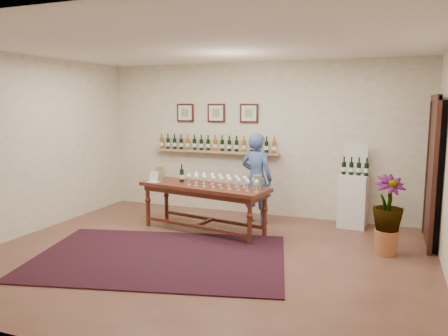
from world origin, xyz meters
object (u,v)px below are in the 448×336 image
(display_pedestal, at_px, (353,201))
(person, at_px, (257,178))
(tasting_table, at_px, (204,192))
(potted_plant, at_px, (388,215))

(display_pedestal, xyz_separation_m, person, (-1.58, -0.37, 0.34))
(display_pedestal, distance_m, person, 1.66)
(tasting_table, bearing_deg, potted_plant, 7.90)
(potted_plant, xyz_separation_m, person, (-2.13, 0.91, 0.23))
(potted_plant, bearing_deg, display_pedestal, 113.36)
(display_pedestal, bearing_deg, tasting_table, -152.84)
(display_pedestal, xyz_separation_m, potted_plant, (0.55, -1.28, 0.11))
(potted_plant, bearing_deg, person, 156.83)
(tasting_table, distance_m, potted_plant, 2.79)
(tasting_table, bearing_deg, person, 60.70)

